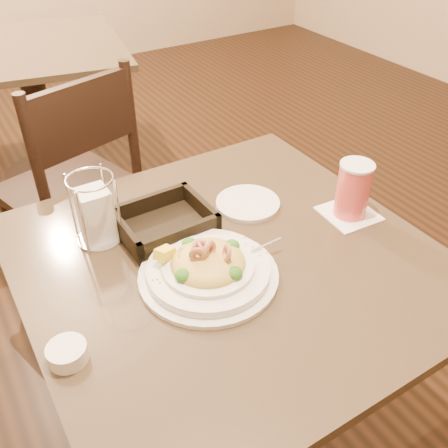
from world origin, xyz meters
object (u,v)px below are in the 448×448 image
dining_chair_near (76,185)px  drink_glass (353,190)px  bread_basket (165,224)px  pasta_bowl (208,267)px  background_table (34,91)px  napkin_caddy (96,214)px  butter_ramekin (67,353)px  main_table (228,323)px  side_plate (248,203)px

dining_chair_near → drink_glass: 1.02m
bread_basket → pasta_bowl: bearing=-87.9°
background_table → pasta_bowl: bearing=-91.8°
drink_glass → napkin_caddy: size_ratio=0.85×
drink_glass → butter_ramekin: bearing=-174.7°
main_table → pasta_bowl: bearing=-154.8°
drink_glass → dining_chair_near: bearing=119.0°
pasta_bowl → napkin_caddy: 0.30m
main_table → bread_basket: 0.30m
pasta_bowl → main_table: bearing=25.2°
background_table → bread_basket: bearing=-92.2°
pasta_bowl → butter_ramekin: size_ratio=4.59×
bread_basket → side_plate: bread_basket is taller
dining_chair_near → napkin_caddy: size_ratio=5.42×
dining_chair_near → drink_glass: dining_chair_near is taller
background_table → dining_chair_near: (-0.11, -0.97, 0.01)m
napkin_caddy → butter_ramekin: size_ratio=2.34×
side_plate → butter_ramekin: size_ratio=2.27×
background_table → drink_glass: bearing=-78.7°
side_plate → dining_chair_near: bearing=112.0°
background_table → pasta_bowl: 1.86m
dining_chair_near → main_table: bearing=82.5°
main_table → napkin_caddy: 0.43m
main_table → background_table: 1.80m
main_table → butter_ramekin: (-0.40, -0.09, 0.24)m
main_table → background_table: (-0.02, 1.80, 0.00)m
bread_basket → drink_glass: bearing=-22.8°
butter_ramekin → napkin_caddy: bearing=60.3°
main_table → dining_chair_near: (-0.12, 0.83, 0.01)m
main_table → dining_chair_near: 0.84m
pasta_bowl → side_plate: bearing=39.1°
napkin_caddy → main_table: bearing=-43.6°
dining_chair_near → napkin_caddy: dining_chair_near is taller
background_table → main_table: bearing=-89.4°
side_plate → pasta_bowl: bearing=-140.9°
main_table → dining_chair_near: bearing=98.4°
main_table → butter_ramekin: size_ratio=12.25×
drink_glass → pasta_bowl: bearing=-178.0°
bread_basket → butter_ramekin: size_ratio=2.97×
dining_chair_near → drink_glass: size_ratio=6.35×
dining_chair_near → butter_ramekin: 0.99m
dining_chair_near → pasta_bowl: (0.05, -0.87, 0.24)m
pasta_bowl → butter_ramekin: (-0.33, -0.06, -0.01)m
pasta_bowl → napkin_caddy: napkin_caddy is taller
dining_chair_near → bread_basket: size_ratio=4.26×
pasta_bowl → bread_basket: size_ratio=1.55×
background_table → side_plate: bearing=-84.1°
drink_glass → side_plate: 0.27m
drink_glass → napkin_caddy: napkin_caddy is taller
main_table → drink_glass: 0.46m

